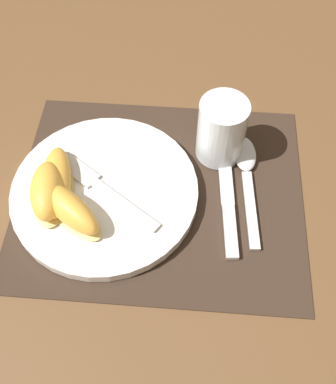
{
  "coord_description": "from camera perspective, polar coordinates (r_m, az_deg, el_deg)",
  "views": [
    {
      "loc": [
        0.04,
        -0.34,
        0.55
      ],
      "look_at": [
        0.01,
        -0.01,
        0.02
      ],
      "focal_mm": 42.0,
      "sensor_mm": 36.0,
      "label": 1
    }
  ],
  "objects": [
    {
      "name": "knife",
      "position": [
        0.64,
        7.53,
        -0.5
      ],
      "size": [
        0.03,
        0.2,
        0.01
      ],
      "color": "silver",
      "rests_on": "placemat"
    },
    {
      "name": "ground_plane",
      "position": [
        0.65,
        -1.02,
        -0.22
      ],
      "size": [
        3.0,
        3.0,
        0.0
      ],
      "primitive_type": "plane",
      "color": "brown"
    },
    {
      "name": "fork",
      "position": [
        0.63,
        -8.84,
        0.84
      ],
      "size": [
        0.16,
        0.12,
        0.0
      ],
      "color": "silver",
      "rests_on": "plate"
    },
    {
      "name": "citrus_wedge_0",
      "position": [
        0.63,
        -13.94,
        1.18
      ],
      "size": [
        0.06,
        0.13,
        0.03
      ],
      "color": "#F4DB84",
      "rests_on": "plate"
    },
    {
      "name": "spoon",
      "position": [
        0.67,
        9.9,
        3.05
      ],
      "size": [
        0.04,
        0.19,
        0.01
      ],
      "color": "silver",
      "rests_on": "placemat"
    },
    {
      "name": "citrus_wedge_2",
      "position": [
        0.6,
        -12.53,
        -2.07
      ],
      "size": [
        0.12,
        0.1,
        0.04
      ],
      "color": "#F4DB84",
      "rests_on": "plate"
    },
    {
      "name": "plate",
      "position": [
        0.64,
        -8.01,
        0.02
      ],
      "size": [
        0.26,
        0.26,
        0.02
      ],
      "color": "white",
      "rests_on": "placemat"
    },
    {
      "name": "placemat",
      "position": [
        0.64,
        -1.02,
        -0.12
      ],
      "size": [
        0.41,
        0.33,
        0.0
      ],
      "color": "#38281E",
      "rests_on": "ground_plane"
    },
    {
      "name": "citrus_wedge_1",
      "position": [
        0.62,
        -15.01,
        -0.01
      ],
      "size": [
        0.06,
        0.1,
        0.04
      ],
      "color": "#F4DB84",
      "rests_on": "plate"
    },
    {
      "name": "juice_glass",
      "position": [
        0.66,
        6.75,
        7.46
      ],
      "size": [
        0.07,
        0.07,
        0.1
      ],
      "color": "silver",
      "rests_on": "placemat"
    }
  ]
}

